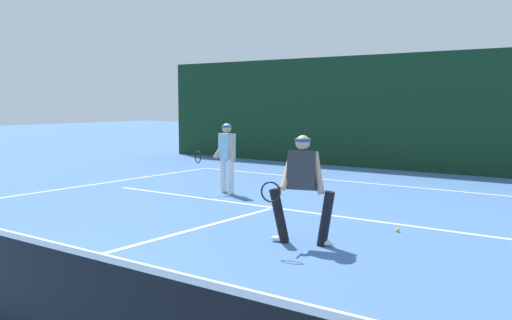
% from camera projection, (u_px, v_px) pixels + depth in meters
% --- Properties ---
extents(court_line_baseline_far, '(10.85, 0.10, 0.01)m').
position_uv_depth(court_line_baseline_far, '(366.00, 183.00, 14.46)').
color(court_line_baseline_far, white).
rests_on(court_line_baseline_far, ground_plane).
extents(court_line_service, '(8.85, 0.10, 0.01)m').
position_uv_depth(court_line_service, '(274.00, 208.00, 11.10)').
color(court_line_service, white).
rests_on(court_line_service, ground_plane).
extents(court_line_centre, '(0.10, 6.40, 0.01)m').
position_uv_depth(court_line_centre, '(149.00, 241.00, 8.42)').
color(court_line_centre, white).
rests_on(court_line_centre, ground_plane).
extents(player_near, '(1.00, 0.90, 1.60)m').
position_uv_depth(player_near, '(302.00, 185.00, 8.19)').
color(player_near, black).
rests_on(player_near, ground_plane).
extents(player_far, '(0.93, 0.82, 1.59)m').
position_uv_depth(player_far, '(226.00, 155.00, 12.75)').
color(player_far, silver).
rests_on(player_far, ground_plane).
extents(tennis_ball, '(0.07, 0.07, 0.07)m').
position_uv_depth(tennis_ball, '(398.00, 230.00, 9.04)').
color(tennis_ball, '#D1E033').
rests_on(tennis_ball, ground_plane).
extents(back_fence_windscreen, '(19.02, 0.12, 3.51)m').
position_uv_depth(back_fence_windscreen, '(412.00, 112.00, 16.78)').
color(back_fence_windscreen, '#12311B').
rests_on(back_fence_windscreen, ground_plane).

